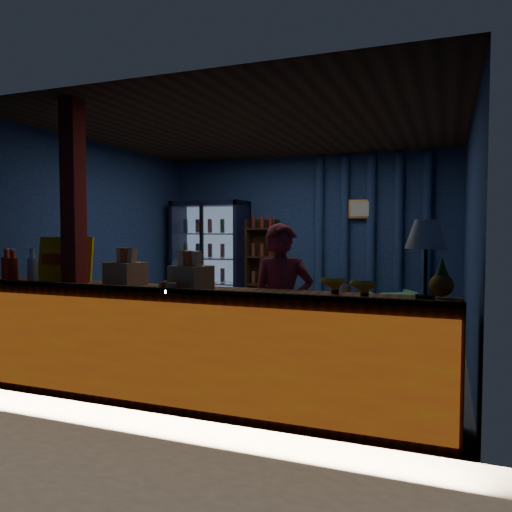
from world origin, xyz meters
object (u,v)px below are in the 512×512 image
Objects in this scene: pastry_tray at (180,287)px; shopkeeper at (282,310)px; green_chair at (391,313)px; table_lamp at (426,238)px.

shopkeeper is at bearing 38.58° from pastry_tray.
pastry_tray is (-1.31, -3.43, 0.67)m from green_chair.
shopkeeper is 2.20× the size of green_chair.
pastry_tray is at bearing 42.70° from green_chair.
pastry_tray is (-0.69, -0.55, 0.23)m from shopkeeper.
shopkeeper is 1.43m from table_lamp.
shopkeeper is 2.98m from green_chair.
pastry_tray is at bearing -178.04° from table_lamp.
green_chair is 1.23× the size of table_lamp.
shopkeeper is 0.91m from pastry_tray.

